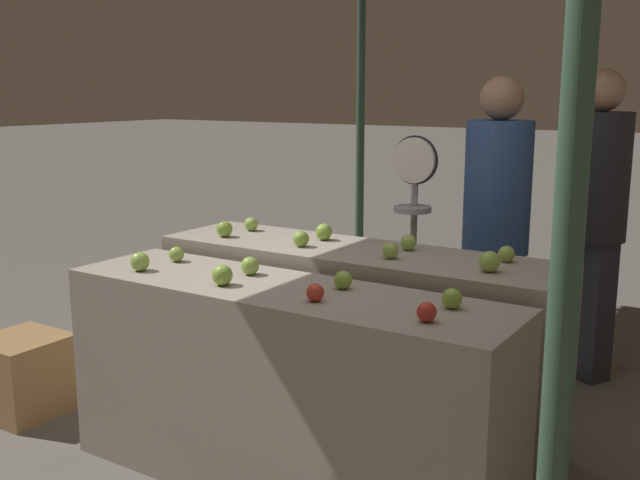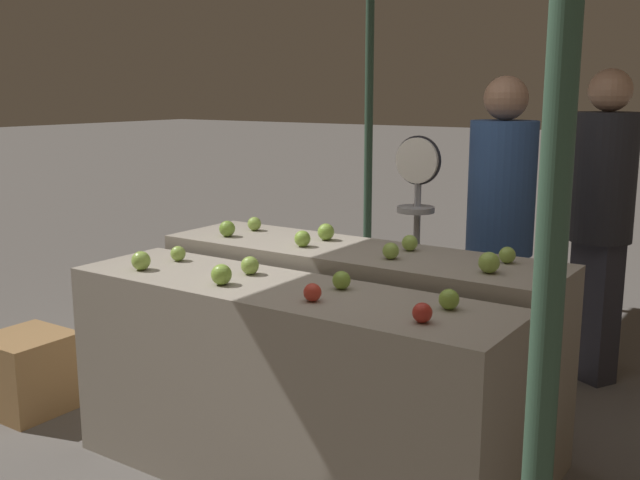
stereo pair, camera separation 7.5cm
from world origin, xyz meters
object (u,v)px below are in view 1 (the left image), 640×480
at_px(produce_scale, 413,213).
at_px(wooden_crate_side, 24,375).
at_px(person_vendor_at_scale, 496,216).
at_px(person_customer_left, 596,203).

xyz_separation_m(produce_scale, wooden_crate_side, (-1.66, -1.27, -0.85)).
height_order(person_vendor_at_scale, wooden_crate_side, person_vendor_at_scale).
xyz_separation_m(produce_scale, person_customer_left, (0.74, 0.88, 0.00)).
bearing_deg(person_vendor_at_scale, wooden_crate_side, 39.35).
height_order(person_vendor_at_scale, person_customer_left, person_customer_left).
distance_m(person_customer_left, wooden_crate_side, 3.34).
distance_m(produce_scale, wooden_crate_side, 2.26).
bearing_deg(wooden_crate_side, person_vendor_at_scale, 38.31).
relative_size(person_vendor_at_scale, person_customer_left, 0.98).
relative_size(produce_scale, person_customer_left, 0.81).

